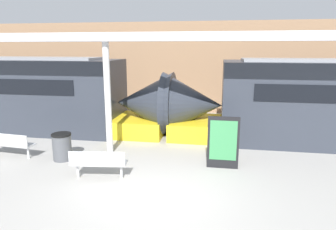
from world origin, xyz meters
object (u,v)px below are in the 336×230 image
poster_board (223,143)px  support_column_near (108,99)px  trash_bin (62,147)px  bench_near (98,162)px  bench_far (8,142)px

poster_board → support_column_near: bearing=168.8°
trash_bin → poster_board: bearing=2.0°
poster_board → support_column_near: 4.12m
bench_near → support_column_near: support_column_near is taller
trash_bin → support_column_near: size_ratio=0.23×
bench_near → support_column_near: (-0.48, 2.17, 1.38)m
bench_far → poster_board: 7.08m
bench_near → bench_far: same height
bench_near → trash_bin: 2.14m
bench_near → bench_far: 3.82m
bench_far → trash_bin: bearing=8.6°
bench_near → bench_far: bearing=155.8°
support_column_near → trash_bin: bearing=-143.3°
support_column_near → bench_near: bearing=-77.5°
trash_bin → poster_board: (5.17, 0.18, 0.37)m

